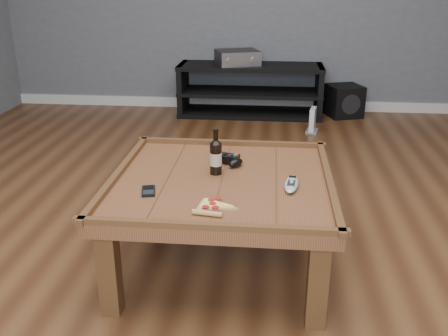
# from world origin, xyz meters

# --- Properties ---
(ground) EXTENTS (6.00, 6.00, 0.00)m
(ground) POSITION_xyz_m (0.00, 0.00, 0.00)
(ground) COLOR #3F2312
(ground) RESTS_ON ground
(baseboard) EXTENTS (5.00, 0.02, 0.10)m
(baseboard) POSITION_xyz_m (0.00, 2.99, 0.05)
(baseboard) COLOR silver
(baseboard) RESTS_ON ground
(coffee_table) EXTENTS (1.03, 1.03, 0.48)m
(coffee_table) POSITION_xyz_m (0.00, 0.00, 0.39)
(coffee_table) COLOR #532E17
(coffee_table) RESTS_ON ground
(media_console) EXTENTS (1.40, 0.45, 0.50)m
(media_console) POSITION_xyz_m (0.00, 2.75, 0.25)
(media_console) COLOR black
(media_console) RESTS_ON ground
(beer_bottle) EXTENTS (0.06, 0.06, 0.22)m
(beer_bottle) POSITION_xyz_m (-0.03, 0.06, 0.54)
(beer_bottle) COLOR black
(beer_bottle) RESTS_ON coffee_table
(game_controller) EXTENTS (0.18, 0.15, 0.05)m
(game_controller) POSITION_xyz_m (0.00, 0.19, 0.47)
(game_controller) COLOR black
(game_controller) RESTS_ON coffee_table
(pizza_slice) EXTENTS (0.16, 0.23, 0.02)m
(pizza_slice) POSITION_xyz_m (-0.01, -0.31, 0.46)
(pizza_slice) COLOR tan
(pizza_slice) RESTS_ON coffee_table
(smartphone) EXTENTS (0.08, 0.11, 0.01)m
(smartphone) POSITION_xyz_m (-0.30, -0.18, 0.46)
(smartphone) COLOR black
(smartphone) RESTS_ON coffee_table
(remote_control) EXTENTS (0.08, 0.20, 0.03)m
(remote_control) POSITION_xyz_m (0.32, -0.06, 0.46)
(remote_control) COLOR #9FA5AC
(remote_control) RESTS_ON coffee_table
(av_receiver) EXTENTS (0.47, 0.43, 0.14)m
(av_receiver) POSITION_xyz_m (-0.13, 2.75, 0.57)
(av_receiver) COLOR black
(av_receiver) RESTS_ON media_console
(subwoofer) EXTENTS (0.39, 0.39, 0.31)m
(subwoofer) POSITION_xyz_m (0.93, 2.80, 0.15)
(subwoofer) COLOR black
(subwoofer) RESTS_ON ground
(game_console) EXTENTS (0.13, 0.19, 0.22)m
(game_console) POSITION_xyz_m (0.58, 2.23, 0.10)
(game_console) COLOR gray
(game_console) RESTS_ON ground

